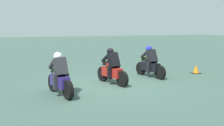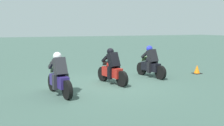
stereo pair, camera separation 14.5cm
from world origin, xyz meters
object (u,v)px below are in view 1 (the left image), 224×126
Objects in this scene: rider_lane_c at (60,78)px; traffic_cone at (196,69)px; rider_lane_a at (150,64)px; rider_lane_b at (112,69)px.

rider_lane_c reaches higher than traffic_cone.
rider_lane_b is at bearing 97.81° from rider_lane_a.
rider_lane_c is at bearing 100.72° from rider_lane_a.
rider_lane_c is 7.57m from traffic_cone.
traffic_cone is (1.42, -7.42, -0.42)m from rider_lane_c.
rider_lane_a and rider_lane_c have the same top height.
traffic_cone is at bearing -100.96° from rider_lane_a.
rider_lane_a and rider_lane_b have the same top height.
traffic_cone is (-0.15, -2.70, -0.42)m from rider_lane_a.
rider_lane_a is at bearing 86.72° from traffic_cone.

